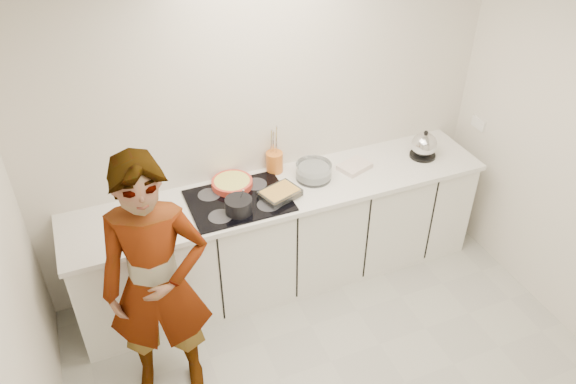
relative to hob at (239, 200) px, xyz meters
name	(u,v)px	position (x,y,z in m)	size (l,w,h in m)	color
ceiling	(399,16)	(0.35, -1.26, 1.68)	(3.60, 3.20, 0.00)	white
wall_back	(266,124)	(0.35, 0.34, 0.38)	(3.60, 0.00, 2.60)	silver
wall_left	(9,363)	(-1.45, -1.26, 0.38)	(0.00, 3.20, 2.60)	silver
base_cabinets	(283,238)	(0.35, 0.02, -0.48)	(3.20, 0.58, 0.87)	white
countertop	(283,191)	(0.35, 0.02, -0.03)	(3.24, 0.64, 0.04)	white
hob	(239,200)	(0.00, 0.00, 0.00)	(0.72, 0.54, 0.01)	black
tart_dish	(232,183)	(0.01, 0.18, 0.03)	(0.32, 0.32, 0.05)	red
saucepan	(239,206)	(-0.04, -0.14, 0.06)	(0.25, 0.25, 0.18)	black
baking_dish	(280,193)	(0.29, -0.08, 0.04)	(0.33, 0.28, 0.05)	silver
mixing_bowl	(314,172)	(0.62, 0.07, 0.05)	(0.31, 0.31, 0.13)	silver
tea_towel	(354,166)	(0.98, 0.07, 0.01)	(0.24, 0.18, 0.04)	white
kettle	(424,146)	(1.58, 0.02, 0.09)	(0.22, 0.22, 0.24)	black
utensil_crock	(274,162)	(0.39, 0.27, 0.08)	(0.13, 0.13, 0.16)	orange
cook	(157,285)	(-0.72, -0.61, -0.02)	(0.66, 0.43, 1.80)	white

